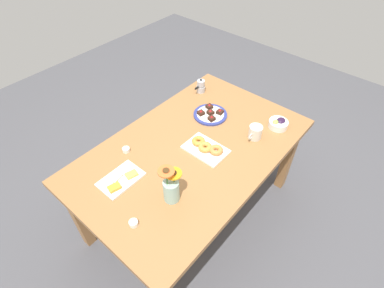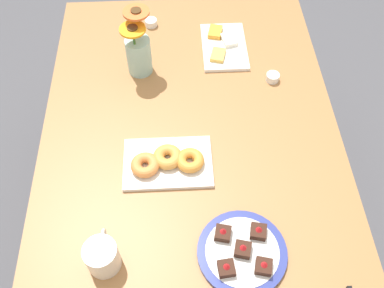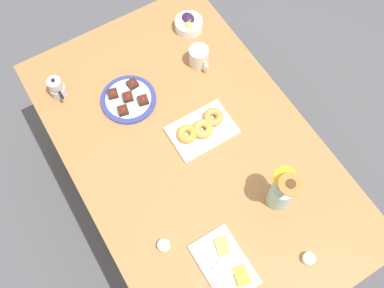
{
  "view_description": "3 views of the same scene",
  "coord_description": "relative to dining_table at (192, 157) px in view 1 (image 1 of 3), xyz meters",
  "views": [
    {
      "loc": [
        1.06,
        0.91,
        2.16
      ],
      "look_at": [
        0.0,
        0.0,
        0.78
      ],
      "focal_mm": 28.0,
      "sensor_mm": 36.0,
      "label": 1
    },
    {
      "loc": [
        -0.78,
        0.04,
        1.89
      ],
      "look_at": [
        0.0,
        0.0,
        0.78
      ],
      "focal_mm": 40.0,
      "sensor_mm": 36.0,
      "label": 2
    },
    {
      "loc": [
        0.65,
        -0.39,
        2.41
      ],
      "look_at": [
        0.0,
        0.0,
        0.78
      ],
      "focal_mm": 40.0,
      "sensor_mm": 36.0,
      "label": 3
    }
  ],
  "objects": [
    {
      "name": "croissant_platter",
      "position": [
        -0.05,
        0.08,
        0.11
      ],
      "size": [
        0.19,
        0.28,
        0.05
      ],
      "color": "white",
      "rests_on": "dining_table"
    },
    {
      "name": "jam_cup_berry",
      "position": [
        0.3,
        -0.31,
        0.1
      ],
      "size": [
        0.05,
        0.05,
        0.03
      ],
      "color": "white",
      "rests_on": "dining_table"
    },
    {
      "name": "ground_plane",
      "position": [
        0.0,
        0.0,
        -0.65
      ],
      "size": [
        6.0,
        6.0,
        0.0
      ],
      "primitive_type": "plane",
      "color": "#4C4C51"
    },
    {
      "name": "grape_bowl",
      "position": [
        -0.57,
        0.32,
        0.12
      ],
      "size": [
        0.14,
        0.14,
        0.07
      ],
      "color": "white",
      "rests_on": "dining_table"
    },
    {
      "name": "jam_cup_honey",
      "position": [
        0.63,
        0.14,
        0.1
      ],
      "size": [
        0.05,
        0.05,
        0.03
      ],
      "color": "white",
      "rests_on": "dining_table"
    },
    {
      "name": "coffee_mug",
      "position": [
        -0.36,
        0.26,
        0.13
      ],
      "size": [
        0.13,
        0.09,
        0.1
      ],
      "color": "beige",
      "rests_on": "dining_table"
    },
    {
      "name": "dining_table",
      "position": [
        0.0,
        0.0,
        0.0
      ],
      "size": [
        1.6,
        1.0,
        0.74
      ],
      "color": "#9E6B3D",
      "rests_on": "ground_plane"
    },
    {
      "name": "dessert_plate",
      "position": [
        -0.35,
        -0.12,
        0.1
      ],
      "size": [
        0.25,
        0.25,
        0.05
      ],
      "color": "navy",
      "rests_on": "dining_table"
    },
    {
      "name": "flower_vase",
      "position": [
        0.38,
        0.17,
        0.18
      ],
      "size": [
        0.13,
        0.11,
        0.26
      ],
      "color": "#99C1B7",
      "rests_on": "dining_table"
    },
    {
      "name": "moka_pot",
      "position": [
        -0.54,
        -0.37,
        0.13
      ],
      "size": [
        0.11,
        0.07,
        0.12
      ],
      "color": "#B7B7BC",
      "rests_on": "dining_table"
    },
    {
      "name": "cheese_platter",
      "position": [
        0.48,
        -0.15,
        0.1
      ],
      "size": [
        0.26,
        0.17,
        0.03
      ],
      "color": "white",
      "rests_on": "dining_table"
    }
  ]
}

